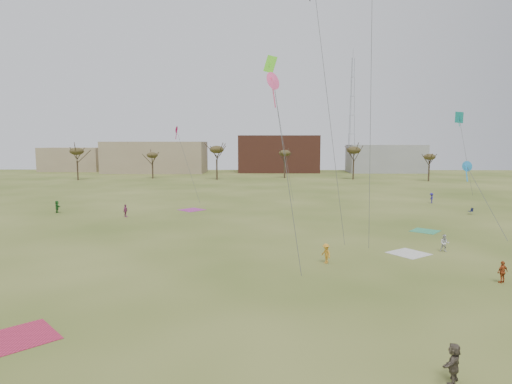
{
  "coord_description": "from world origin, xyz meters",
  "views": [
    {
      "loc": [
        0.84,
        -24.89,
        9.73
      ],
      "look_at": [
        0.0,
        12.0,
        5.5
      ],
      "focal_mm": 30.36,
      "sensor_mm": 36.0,
      "label": 1
    }
  ],
  "objects": [
    {
      "name": "ground",
      "position": [
        0.0,
        0.0,
        0.0
      ],
      "size": [
        260.0,
        260.0,
        0.0
      ],
      "primitive_type": "plane",
      "color": "#3C4E18",
      "rests_on": "ground"
    },
    {
      "name": "spectator_fore_a",
      "position": [
        17.33,
        4.72,
        0.78
      ],
      "size": [
        0.99,
        0.71,
        1.56
      ],
      "primitive_type": "imported",
      "rotation": [
        0.0,
        0.0,
        3.54
      ],
      "color": "#A6441C",
      "rests_on": "ground"
    },
    {
      "name": "spectator_fore_c",
      "position": [
        8.49,
        -8.06,
        0.83
      ],
      "size": [
        1.33,
        1.51,
        1.66
      ],
      "primitive_type": "imported",
      "rotation": [
        0.0,
        0.0,
        4.05
      ],
      "color": "brown",
      "rests_on": "ground"
    },
    {
      "name": "flyer_mid_b",
      "position": [
        5.73,
        9.41,
        0.81
      ],
      "size": [
        1.04,
        1.2,
        1.61
      ],
      "primitive_type": "imported",
      "rotation": [
        0.0,
        0.0,
        5.23
      ],
      "color": "orange",
      "rests_on": "ground"
    },
    {
      "name": "spectator_mid_d",
      "position": [
        -17.58,
        30.76,
        0.83
      ],
      "size": [
        0.57,
        1.03,
        1.66
      ],
      "primitive_type": "imported",
      "rotation": [
        0.0,
        0.0,
        1.39
      ],
      "color": "#A6457D",
      "rests_on": "ground"
    },
    {
      "name": "spectator_mid_e",
      "position": [
        16.84,
        13.35,
        0.78
      ],
      "size": [
        0.91,
        0.81,
        1.56
      ],
      "primitive_type": "imported",
      "rotation": [
        0.0,
        0.0,
        5.95
      ],
      "color": "silver",
      "rests_on": "ground"
    },
    {
      "name": "flyer_far_a",
      "position": [
        -28.23,
        34.0,
        0.84
      ],
      "size": [
        1.41,
        1.49,
        1.68
      ],
      "primitive_type": "imported",
      "rotation": [
        0.0,
        0.0,
        2.31
      ],
      "color": "#216324",
      "rests_on": "ground"
    },
    {
      "name": "flyer_far_c",
      "position": [
        27.56,
        44.84,
        0.83
      ],
      "size": [
        0.74,
        1.14,
        1.66
      ],
      "primitive_type": "imported",
      "rotation": [
        0.0,
        0.0,
        4.6
      ],
      "color": "navy",
      "rests_on": "ground"
    },
    {
      "name": "blanket_red",
      "position": [
        -11.53,
        -4.49,
        0.0
      ],
      "size": [
        4.61,
        4.61,
        0.03
      ],
      "primitive_type": "cube",
      "rotation": [
        0.0,
        0.0,
        0.78
      ],
      "color": "#B42445",
      "rests_on": "ground"
    },
    {
      "name": "blanket_cream",
      "position": [
        13.45,
        12.61,
        0.0
      ],
      "size": [
        4.06,
        4.06,
        0.03
      ],
      "primitive_type": "cube",
      "rotation": [
        0.0,
        0.0,
        2.19
      ],
      "color": "silver",
      "rests_on": "ground"
    },
    {
      "name": "blanket_plum",
      "position": [
        -9.89,
        36.92,
        0.0
      ],
      "size": [
        4.35,
        4.35,
        0.03
      ],
      "primitive_type": "cube",
      "rotation": [
        0.0,
        0.0,
        2.4
      ],
      "color": "#A7338D",
      "rests_on": "ground"
    },
    {
      "name": "blanket_olive",
      "position": [
        18.45,
        22.45,
        0.0
      ],
      "size": [
        3.77,
        3.77,
        0.03
      ],
      "primitive_type": "cube",
      "rotation": [
        0.0,
        0.0,
        0.89
      ],
      "color": "#389B68",
      "rests_on": "ground"
    },
    {
      "name": "camp_chair_right",
      "position": [
        28.75,
        33.95,
        0.26
      ],
      "size": [
        0.62,
        0.58,
        0.87
      ],
      "rotation": [
        0.0,
        0.0,
        4.87
      ],
      "color": "#131735",
      "rests_on": "ground"
    },
    {
      "name": "kites_aloft",
      "position": [
        2.37,
        14.25,
        19.11
      ],
      "size": [
        70.39,
        62.03,
        23.12
      ],
      "color": "#40E528",
      "rests_on": "ground"
    },
    {
      "name": "tree_line",
      "position": [
        -2.85,
        79.12,
        7.09
      ],
      "size": [
        117.44,
        49.32,
        8.91
      ],
      "color": "#3A2B1E",
      "rests_on": "ground"
    },
    {
      "name": "building_tan",
      "position": [
        -35.0,
        115.0,
        5.0
      ],
      "size": [
        32.0,
        14.0,
        10.0
      ],
      "primitive_type": "cube",
      "color": "#937F60",
      "rests_on": "ground"
    },
    {
      "name": "building_brick",
      "position": [
        5.0,
        120.0,
        6.0
      ],
      "size": [
        26.0,
        16.0,
        12.0
      ],
      "primitive_type": "cube",
      "color": "brown",
      "rests_on": "ground"
    },
    {
      "name": "building_grey",
      "position": [
        40.0,
        118.0,
        4.5
      ],
      "size": [
        24.0,
        12.0,
        9.0
      ],
      "primitive_type": "cube",
      "color": "gray",
      "rests_on": "ground"
    },
    {
      "name": "building_tan_west",
      "position": [
        -65.0,
        122.0,
        4.0
      ],
      "size": [
        20.0,
        12.0,
        8.0
      ],
      "primitive_type": "cube",
      "color": "#937F60",
      "rests_on": "ground"
    },
    {
      "name": "radio_tower",
      "position": [
        30.0,
        125.0,
        19.21
      ],
      "size": [
        1.51,
        1.72,
        41.0
      ],
      "color": "#9EA3A8",
      "rests_on": "ground"
    }
  ]
}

